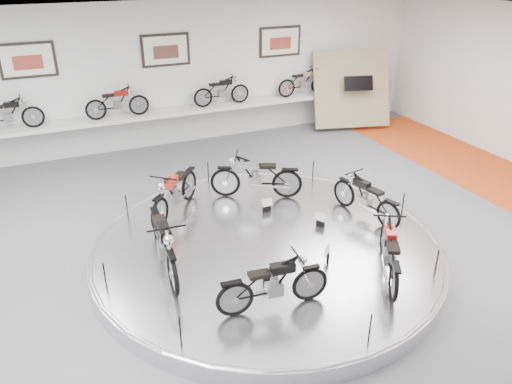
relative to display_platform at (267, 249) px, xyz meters
name	(u,v)px	position (x,y,z in m)	size (l,w,h in m)	color
floor	(274,264)	(0.00, -0.30, -0.15)	(16.00, 16.00, 0.00)	#565658
ceiling	(278,38)	(0.00, -0.30, 3.85)	(16.00, 16.00, 0.00)	white
wall_back	(167,75)	(0.00, 6.70, 1.85)	(16.00, 16.00, 0.00)	silver
dado_band	(171,125)	(0.00, 6.68, 0.40)	(15.68, 0.04, 1.10)	#BCBCBA
display_platform	(267,249)	(0.00, 0.00, 0.00)	(6.40, 6.40, 0.30)	silver
platform_rim	(267,244)	(0.00, 0.00, 0.12)	(6.40, 6.40, 0.10)	#B2B2BA
shelf	(173,113)	(0.00, 6.40, 0.85)	(11.00, 0.55, 0.10)	silver
poster_left	(28,60)	(-3.50, 6.66, 2.55)	(1.35, 0.06, 0.88)	white
poster_center	(166,50)	(0.00, 6.66, 2.55)	(1.35, 0.06, 0.88)	white
poster_right	(280,42)	(3.50, 6.66, 2.55)	(1.35, 0.06, 0.88)	white
display_panel	(351,89)	(5.60, 5.80, 1.10)	(2.40, 0.12, 2.40)	#928460
shelf_bike_a	(8,116)	(-4.20, 6.40, 1.27)	(1.22, 0.42, 0.73)	black
shelf_bike_b	(117,104)	(-1.50, 6.40, 1.27)	(1.22, 0.42, 0.73)	maroon
shelf_bike_c	(222,93)	(1.50, 6.40, 1.27)	(1.22, 0.42, 0.73)	black
shelf_bike_d	(303,84)	(4.20, 6.40, 1.27)	(1.22, 0.42, 0.73)	#A4A4A8
bike_a	(366,197)	(2.22, 0.11, 0.59)	(1.49, 0.53, 0.88)	black
bike_b	(256,176)	(0.58, 1.82, 0.65)	(1.69, 0.59, 0.99)	#A4A4A8
bike_c	(175,191)	(-1.23, 1.79, 0.64)	(1.68, 0.59, 0.99)	#B62C19
bike_d	(164,242)	(-1.93, -0.08, 0.67)	(1.78, 0.63, 1.05)	black
bike_e	(273,283)	(-0.71, -1.72, 0.59)	(1.49, 0.53, 0.88)	black
bike_f	(390,252)	(1.38, -1.74, 0.61)	(1.58, 0.56, 0.93)	maroon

